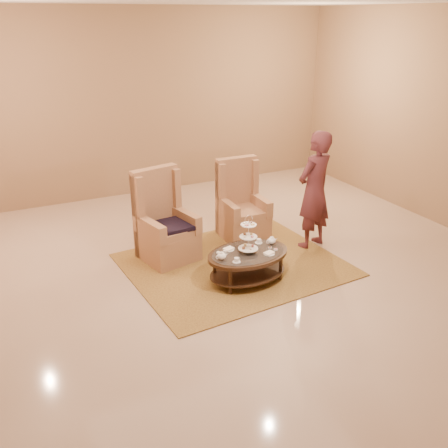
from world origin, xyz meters
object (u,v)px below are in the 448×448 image
person (314,190)px  armchair_left (164,229)px  armchair_right (241,211)px  tea_table (248,257)px

person → armchair_left: bearing=-32.9°
armchair_right → tea_table: bearing=-112.8°
armchair_left → person: (2.17, -0.61, 0.45)m
armchair_left → person: bearing=-28.2°
armchair_right → person: size_ratio=0.70×
tea_table → person: bearing=17.3°
tea_table → person: size_ratio=0.66×
tea_table → armchair_right: 1.51m
tea_table → armchair_left: (-0.75, 1.17, 0.10)m
tea_table → armchair_left: bearing=118.8°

